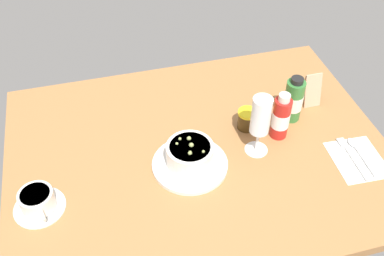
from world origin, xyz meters
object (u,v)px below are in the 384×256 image
Objects in this scene: sauce_bottle_green at (293,100)px; menu_card at (311,88)px; sauce_bottle_red at (281,117)px; coffee_cup at (38,201)px; porridge_bowl at (190,157)px; cutlery_setting at (357,158)px; jam_jar at (247,119)px; wine_glass at (261,118)px.

sauce_bottle_green reaches higher than menu_card.
sauce_bottle_green is at bearing 42.15° from sauce_bottle_red.
coffee_cup is 1.23× the size of menu_card.
porridge_bowl is at bearing -168.90° from sauce_bottle_red.
jam_jar reaches higher than cutlery_setting.
porridge_bowl is at bearing -161.72° from sauce_bottle_green.
wine_glass is at bearing 4.95° from coffee_cup.
sauce_bottle_red reaches higher than menu_card.
sauce_bottle_red is at bearing -137.85° from sauce_bottle_green.
menu_card is at bearing 21.25° from porridge_bowl.
wine_glass is at bearing -146.33° from menu_card.
cutlery_setting is 24.48cm from sauce_bottle_red.
porridge_bowl is 29.52cm from sauce_bottle_red.
porridge_bowl is at bearing -158.75° from menu_card.
porridge_bowl is 3.40× the size of jam_jar.
coffee_cup is at bearing -166.18° from jam_jar.
menu_card is at bearing 31.88° from sauce_bottle_green.
jam_jar is at bearing 86.97° from wine_glass.
sauce_bottle_green is 1.37× the size of menu_card.
cutlery_setting is 1.12× the size of sauce_bottle_green.
sauce_bottle_green is at bearing 118.29° from cutlery_setting.
sauce_bottle_red reaches higher than coffee_cup.
porridge_bowl is 1.91× the size of menu_card.
sauce_bottle_green is at bearing 2.72° from jam_jar.
porridge_bowl is 23.49cm from jam_jar.
wine_glass is 1.73× the size of menu_card.
menu_card is (15.65, 11.64, -1.44)cm from sauce_bottle_red.
jam_jar is at bearing 13.82° from coffee_cup.
wine_glass is 29.93cm from menu_card.
cutlery_setting is at bearing -84.76° from menu_card.
wine_glass is at bearing -145.32° from sauce_bottle_green.
menu_card is (85.46, 21.44, 2.72)cm from coffee_cup.
sauce_bottle_red reaches higher than porridge_bowl.
wine_glass reaches higher than sauce_bottle_red.
jam_jar reaches higher than coffee_cup.
wine_glass reaches higher than coffee_cup.
jam_jar is 0.40× the size of sauce_bottle_red.
porridge_bowl is 1.39× the size of sauce_bottle_green.
sauce_bottle_red is (8.58, 4.50, -5.51)cm from wine_glass.
sauce_bottle_green is (6.72, 6.08, 0.08)cm from sauce_bottle_red.
cutlery_setting is 1.11× the size of sauce_bottle_red.
cutlery_setting is 27.32cm from menu_card.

